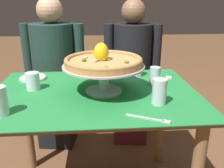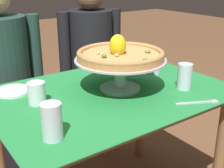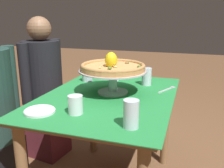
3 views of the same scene
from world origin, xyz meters
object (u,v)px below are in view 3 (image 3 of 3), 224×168
at_px(pizza, 113,66).
at_px(pizza_stand, 113,77).
at_px(diner_right, 44,93).
at_px(water_glass_side_left, 75,106).
at_px(sugar_packet, 104,76).
at_px(water_glass_side_right, 115,75).
at_px(dinner_fork, 167,89).
at_px(water_glass_front_right, 147,78).
at_px(side_plate, 40,111).
at_px(water_glass_back_right, 87,75).
at_px(water_glass_front_left, 131,116).

bearing_deg(pizza, pizza_stand, -27.45).
bearing_deg(diner_right, water_glass_side_left, -136.40).
bearing_deg(pizza_stand, sugar_packet, 26.56).
distance_m(pizza_stand, water_glass_side_right, 0.32).
bearing_deg(dinner_fork, water_glass_front_right, 64.22).
distance_m(pizza, water_glass_front_right, 0.34).
bearing_deg(water_glass_side_left, side_plate, 103.64).
bearing_deg(pizza_stand, water_glass_back_right, 50.80).
relative_size(side_plate, diner_right, 0.13).
height_order(pizza_stand, water_glass_back_right, pizza_stand).
distance_m(water_glass_side_right, sugar_packet, 0.19).
bearing_deg(sugar_packet, water_glass_front_left, -153.31).
height_order(pizza_stand, dinner_fork, pizza_stand).
relative_size(dinner_fork, sugar_packet, 3.63).
bearing_deg(water_glass_front_right, water_glass_side_right, 80.62).
relative_size(pizza, water_glass_side_left, 4.22).
height_order(water_glass_side_right, dinner_fork, water_glass_side_right).
relative_size(water_glass_side_right, water_glass_back_right, 1.13).
relative_size(dinner_fork, diner_right, 0.15).
xyz_separation_m(pizza_stand, pizza, (-0.00, 0.00, 0.07)).
height_order(water_glass_front_left, water_glass_side_left, water_glass_front_left).
distance_m(side_plate, diner_right, 0.85).
height_order(water_glass_side_right, water_glass_side_left, water_glass_side_right).
xyz_separation_m(side_plate, dinner_fork, (0.62, -0.59, -0.01)).
bearing_deg(pizza_stand, diner_right, 69.16).
relative_size(water_glass_front_right, diner_right, 0.10).
distance_m(side_plate, sugar_packet, 0.87).
height_order(dinner_fork, sugar_packet, dinner_fork).
relative_size(pizza_stand, water_glass_back_right, 4.39).
bearing_deg(water_glass_side_left, water_glass_front_right, -20.72).
xyz_separation_m(water_glass_side_right, water_glass_back_right, (-0.08, 0.19, -0.00)).
bearing_deg(water_glass_front_right, pizza_stand, 146.36).
relative_size(pizza_stand, water_glass_front_left, 3.33).
xyz_separation_m(pizza, water_glass_back_right, (0.23, 0.28, -0.13)).
distance_m(water_glass_front_left, water_glass_back_right, 0.86).
bearing_deg(water_glass_side_left, water_glass_front_left, -102.92).
relative_size(water_glass_back_right, side_plate, 0.61).
relative_size(pizza_stand, water_glass_side_left, 4.48).
bearing_deg(diner_right, water_glass_front_left, -127.95).
height_order(water_glass_side_left, sugar_packet, water_glass_side_left).
bearing_deg(dinner_fork, water_glass_front_left, 171.48).
distance_m(water_glass_back_right, diner_right, 0.47).
height_order(water_glass_front_right, side_plate, water_glass_front_right).
xyz_separation_m(water_glass_side_left, diner_right, (0.66, 0.63, -0.20)).
bearing_deg(dinner_fork, water_glass_back_right, 85.88).
relative_size(water_glass_front_left, sugar_packet, 2.61).
xyz_separation_m(pizza_stand, diner_right, (0.27, 0.70, -0.26)).
xyz_separation_m(pizza_stand, water_glass_front_right, (0.26, -0.17, -0.05)).
distance_m(pizza_stand, pizza, 0.07).
xyz_separation_m(water_glass_side_right, water_glass_side_left, (-0.69, -0.01, -0.01)).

